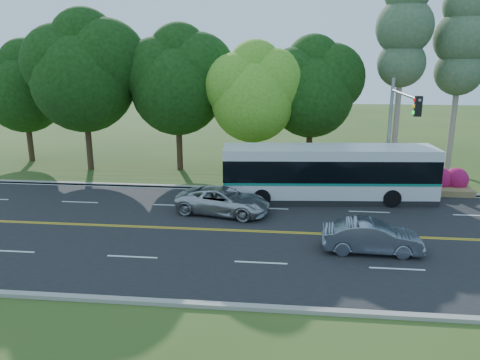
# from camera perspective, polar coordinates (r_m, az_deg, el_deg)

# --- Properties ---
(ground) EXTENTS (120.00, 120.00, 0.00)m
(ground) POSITION_cam_1_polar(r_m,az_deg,el_deg) (22.89, 4.36, -6.38)
(ground) COLOR #2B4517
(ground) RESTS_ON ground
(road) EXTENTS (60.00, 14.00, 0.02)m
(road) POSITION_cam_1_polar(r_m,az_deg,el_deg) (22.89, 4.36, -6.35)
(road) COLOR black
(road) RESTS_ON ground
(curb_north) EXTENTS (60.00, 0.30, 0.15)m
(curb_north) POSITION_cam_1_polar(r_m,az_deg,el_deg) (29.63, 4.80, -1.15)
(curb_north) COLOR gray
(curb_north) RESTS_ON ground
(curb_south) EXTENTS (60.00, 0.30, 0.15)m
(curb_south) POSITION_cam_1_polar(r_m,az_deg,el_deg) (16.42, 3.55, -15.35)
(curb_south) COLOR gray
(curb_south) RESTS_ON ground
(grass_verge) EXTENTS (60.00, 4.00, 0.10)m
(grass_verge) POSITION_cam_1_polar(r_m,az_deg,el_deg) (31.42, 4.88, -0.24)
(grass_verge) COLOR #2B4517
(grass_verge) RESTS_ON ground
(lane_markings) EXTENTS (57.60, 13.82, 0.00)m
(lane_markings) POSITION_cam_1_polar(r_m,az_deg,el_deg) (22.89, 4.12, -6.32)
(lane_markings) COLOR gold
(lane_markings) RESTS_ON road
(tree_row) EXTENTS (44.70, 9.10, 13.84)m
(tree_row) POSITION_cam_1_polar(r_m,az_deg,el_deg) (33.92, -3.68, 12.38)
(tree_row) COLOR #322116
(tree_row) RESTS_ON ground
(bougainvillea_hedge) EXTENTS (9.50, 2.25, 1.50)m
(bougainvillea_hedge) POSITION_cam_1_polar(r_m,az_deg,el_deg) (31.15, 18.19, 0.17)
(bougainvillea_hedge) COLOR #920C42
(bougainvillea_hedge) RESTS_ON ground
(traffic_signal) EXTENTS (0.42, 6.10, 7.00)m
(traffic_signal) POSITION_cam_1_polar(r_m,az_deg,el_deg) (27.60, 18.62, 6.66)
(traffic_signal) COLOR gray
(traffic_signal) RESTS_ON ground
(transit_bus) EXTENTS (12.36, 3.69, 3.19)m
(transit_bus) POSITION_cam_1_polar(r_m,az_deg,el_deg) (27.65, 10.68, 0.71)
(transit_bus) COLOR silver
(transit_bus) RESTS_ON road
(sedan) EXTENTS (4.27, 1.56, 1.40)m
(sedan) POSITION_cam_1_polar(r_m,az_deg,el_deg) (21.19, 15.76, -6.67)
(sedan) COLOR slate
(sedan) RESTS_ON road
(suv) EXTENTS (5.42, 3.33, 1.40)m
(suv) POSITION_cam_1_polar(r_m,az_deg,el_deg) (25.20, -2.07, -2.54)
(suv) COLOR #AEB0B2
(suv) RESTS_ON road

